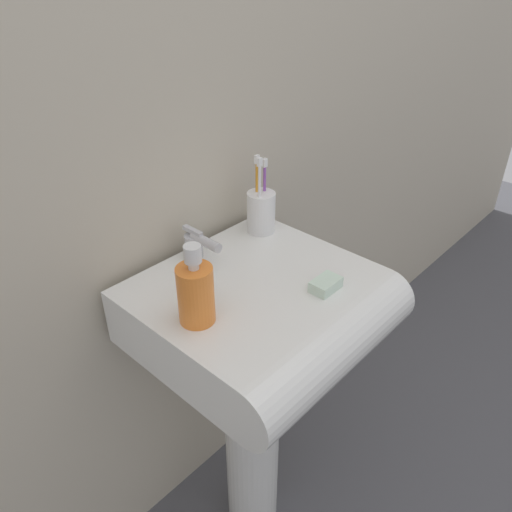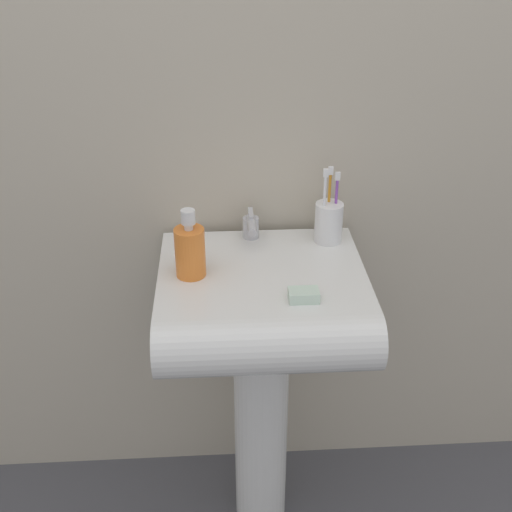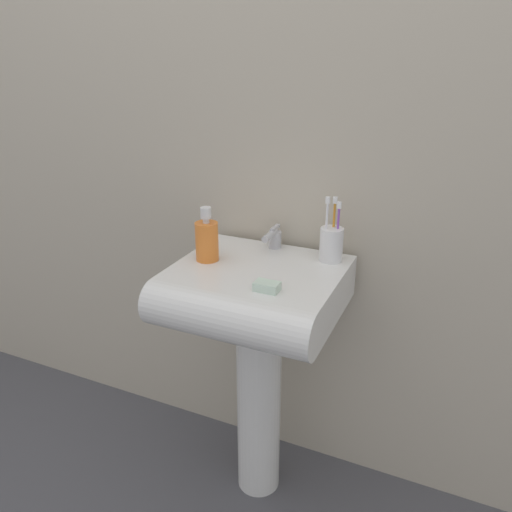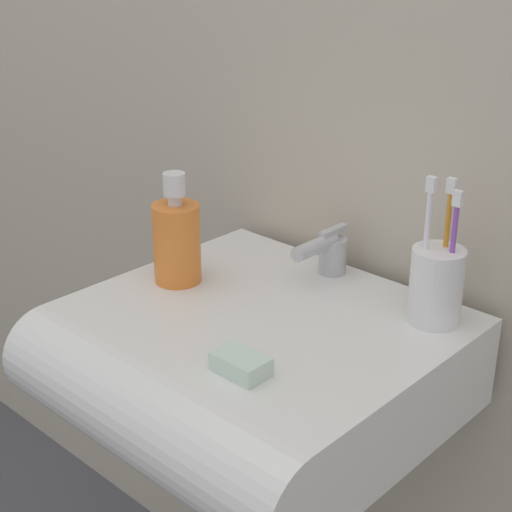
{
  "view_description": "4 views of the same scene",
  "coord_description": "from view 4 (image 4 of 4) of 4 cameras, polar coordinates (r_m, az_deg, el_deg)",
  "views": [
    {
      "loc": [
        -0.63,
        -0.6,
        1.44
      ],
      "look_at": [
        0.0,
        -0.01,
        0.9
      ],
      "focal_mm": 35.0,
      "sensor_mm": 36.0,
      "label": 1
    },
    {
      "loc": [
        -0.09,
        -1.29,
        1.6
      ],
      "look_at": [
        -0.01,
        -0.01,
        0.88
      ],
      "focal_mm": 45.0,
      "sensor_mm": 36.0,
      "label": 2
    },
    {
      "loc": [
        0.54,
        -1.23,
        1.42
      ],
      "look_at": [
        -0.02,
        0.02,
        0.86
      ],
      "focal_mm": 35.0,
      "sensor_mm": 36.0,
      "label": 3
    },
    {
      "loc": [
        0.63,
        -0.7,
        1.32
      ],
      "look_at": [
        -0.0,
        -0.02,
        0.92
      ],
      "focal_mm": 55.0,
      "sensor_mm": 36.0,
      "label": 4
    }
  ],
  "objects": [
    {
      "name": "bar_soap",
      "position": [
        0.92,
        -1.11,
        -7.87
      ],
      "size": [
        0.07,
        0.04,
        0.02
      ],
      "primitive_type": "cube",
      "color": "silver",
      "rests_on": "sink_basin"
    },
    {
      "name": "wall_back",
      "position": [
        1.14,
        9.59,
        16.84
      ],
      "size": [
        5.0,
        0.05,
        2.4
      ],
      "primitive_type": "cube",
      "color": "#B7AD99",
      "rests_on": "ground"
    },
    {
      "name": "toothbrush_cup",
      "position": [
        1.04,
        12.99,
        -1.96
      ],
      "size": [
        0.07,
        0.07,
        0.2
      ],
      "color": "white",
      "rests_on": "sink_basin"
    },
    {
      "name": "soap_bottle",
      "position": [
        1.13,
        -5.79,
        1.18
      ],
      "size": [
        0.07,
        0.07,
        0.16
      ],
      "color": "orange",
      "rests_on": "sink_basin"
    },
    {
      "name": "sink_basin",
      "position": [
        1.06,
        -1.03,
        -8.15
      ],
      "size": [
        0.48,
        0.47,
        0.13
      ],
      "color": "white",
      "rests_on": "sink_pedestal"
    },
    {
      "name": "faucet",
      "position": [
        1.16,
        5.23,
        0.3
      ],
      "size": [
        0.04,
        0.11,
        0.07
      ],
      "color": "#B7B7BC",
      "rests_on": "sink_basin"
    }
  ]
}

